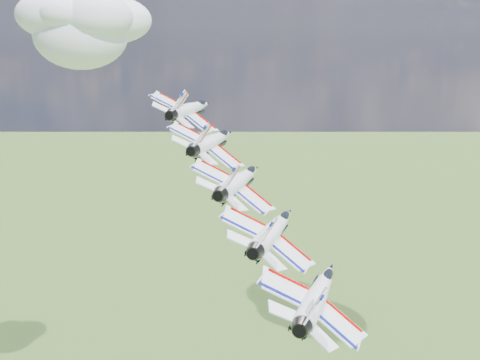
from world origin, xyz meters
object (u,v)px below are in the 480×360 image
at_px(jet_0, 191,109).
at_px(jet_4, 318,294).
at_px(jet_2, 240,180).
at_px(jet_3, 274,229).
at_px(jet_1, 213,141).

height_order(jet_0, jet_4, jet_0).
bearing_deg(jet_2, jet_3, -49.92).
height_order(jet_1, jet_3, jet_1).
xyz_separation_m(jet_0, jet_3, (22.69, -23.90, -10.06)).
relative_size(jet_0, jet_3, 1.00).
relative_size(jet_2, jet_3, 1.00).
xyz_separation_m(jet_1, jet_4, (22.69, -23.90, -10.06)).
bearing_deg(jet_3, jet_2, 130.08).
bearing_deg(jet_4, jet_2, 130.08).
bearing_deg(jet_2, jet_4, -49.92).
bearing_deg(jet_3, jet_4, -49.92).
height_order(jet_0, jet_3, jet_0).
xyz_separation_m(jet_1, jet_3, (15.13, -15.93, -6.71)).
xyz_separation_m(jet_0, jet_2, (15.13, -15.93, -6.71)).
xyz_separation_m(jet_1, jet_2, (7.56, -7.97, -3.35)).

